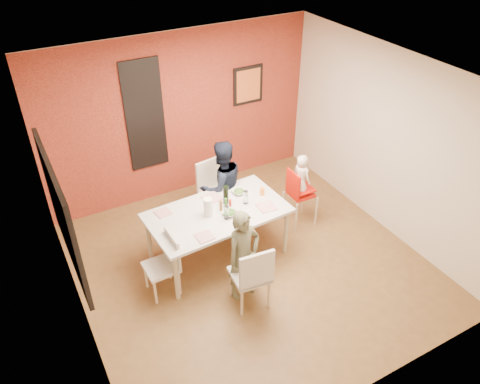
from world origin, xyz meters
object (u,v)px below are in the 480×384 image
chair_near (253,275)px  chair_far (214,188)px  dining_table (217,216)px  high_chair (298,192)px  child_near (243,256)px  paper_towel_roll (208,207)px  chair_left (166,261)px  wine_bottle (226,195)px  toddler (301,175)px  child_far (222,186)px

chair_near → chair_far: 1.94m
dining_table → chair_far: (0.36, 0.85, -0.16)m
high_chair → chair_far: bearing=55.0°
child_near → paper_towel_roll: bearing=87.4°
child_near → chair_left: bearing=136.9°
wine_bottle → chair_far: bearing=77.1°
chair_near → toddler: bearing=-136.4°
paper_towel_roll → toddler: bearing=4.2°
high_chair → chair_near: bearing=128.7°
chair_far → chair_near: bearing=-110.6°
chair_left → high_chair: (2.27, 0.36, 0.09)m
dining_table → chair_left: chair_left is taller
chair_far → child_near: (-0.40, -1.65, 0.09)m
dining_table → toddler: bearing=3.9°
chair_left → toddler: bearing=97.5°
chair_far → paper_towel_roll: (-0.50, -0.87, 0.36)m
chair_left → toddler: toddler is taller
high_chair → child_far: bearing=64.7°
wine_bottle → child_near: bearing=-104.3°
child_near → wine_bottle: 0.99m
toddler → paper_towel_roll: toddler is taller
dining_table → child_far: size_ratio=1.33×
toddler → child_far: bearing=54.4°
chair_far → paper_towel_roll: paper_towel_roll is taller
wine_bottle → paper_towel_roll: bearing=-158.1°
dining_table → chair_far: bearing=67.1°
chair_far → child_near: 1.70m
chair_near → high_chair: 1.86m
child_near → wine_bottle: child_near is taller
chair_near → paper_towel_roll: size_ratio=3.58×
dining_table → child_far: 0.71m
chair_near → child_near: bearing=-86.1°
chair_left → wine_bottle: size_ratio=3.11×
child_near → toddler: size_ratio=2.04×
chair_far → toddler: 1.35m
chair_near → paper_towel_roll: 1.10m
high_chair → child_near: child_near is taller
dining_table → chair_left: 0.93m
child_far → high_chair: bearing=151.0°
chair_near → chair_far: bearing=-96.3°
dining_table → paper_towel_roll: (-0.14, -0.02, 0.20)m
toddler → paper_towel_roll: (-1.58, -0.12, 0.03)m
high_chair → child_near: size_ratio=0.74×
chair_far → high_chair: size_ratio=1.04×
child_far → chair_left: bearing=31.8°
chair_far → high_chair: chair_far is taller
paper_towel_roll → child_far: bearing=50.3°
chair_left → wine_bottle: wine_bottle is taller
chair_left → child_far: 1.53m
dining_table → child_far: (0.37, 0.60, 0.01)m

